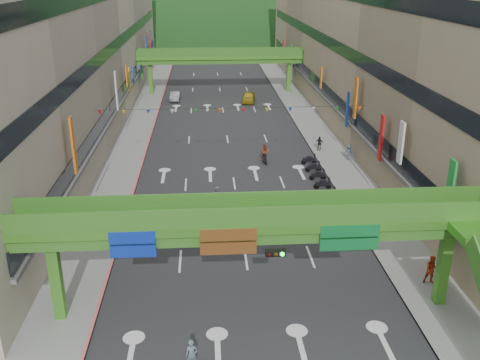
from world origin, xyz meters
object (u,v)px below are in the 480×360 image
Objects in this scene: car_silver at (175,96)px; pedestrian_red at (432,272)px; car_yellow at (249,97)px; overpass_near at (273,236)px; scooter_rider_mid at (265,153)px; scooter_rider_near at (192,359)px.

car_silver is 55.49m from pedestrian_red.
car_yellow reaches higher than car_silver.
scooter_rider_mid is (2.54, 26.04, -4.13)m from overpass_near.
scooter_rider_mid is at bearing 117.15° from pedestrian_red.
scooter_rider_near is 0.96× the size of scooter_rider_mid.
car_yellow is (7.52, 57.52, -0.14)m from scooter_rider_near.
scooter_rider_near is (-4.43, -4.38, -4.29)m from overpass_near.
scooter_rider_near is 59.47m from car_silver.
scooter_rider_mid is at bearing 84.42° from overpass_near.
car_yellow is 2.41× the size of pedestrian_red.
pedestrian_red is (10.42, 2.62, -4.26)m from overpass_near.
car_yellow is at bearing -7.30° from car_silver.
scooter_rider_near reaches higher than car_silver.
car_silver is at bearing 93.38° from scooter_rider_near.
overpass_near is at bearing -95.58° from scooter_rider_mid.
car_silver is 0.90× the size of car_yellow.
overpass_near is 55.74m from car_silver.
car_silver is at bearing 179.08° from car_yellow.
scooter_rider_mid is 30.79m from car_silver.
car_yellow is at bearing 106.81° from pedestrian_red.
car_silver is (-7.93, 54.98, -4.53)m from overpass_near.
car_silver is (-10.48, 28.95, -0.40)m from scooter_rider_mid.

